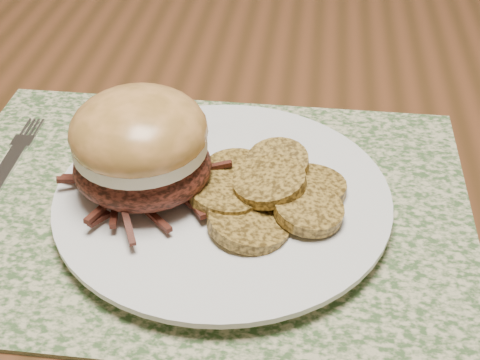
% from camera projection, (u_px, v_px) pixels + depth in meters
% --- Properties ---
extents(dining_table, '(1.50, 0.90, 0.75)m').
position_uv_depth(dining_table, '(474.00, 138.00, 0.79)').
color(dining_table, '#5B311A').
rests_on(dining_table, ground).
extents(placemat, '(0.45, 0.33, 0.00)m').
position_uv_depth(placemat, '(201.00, 205.00, 0.56)').
color(placemat, '#3B572D').
rests_on(placemat, dining_table).
extents(dinner_plate, '(0.26, 0.26, 0.02)m').
position_uv_depth(dinner_plate, '(223.00, 200.00, 0.55)').
color(dinner_plate, white).
rests_on(dinner_plate, placemat).
extents(pork_sandwich, '(0.13, 0.12, 0.09)m').
position_uv_depth(pork_sandwich, '(140.00, 146.00, 0.53)').
color(pork_sandwich, black).
rests_on(pork_sandwich, dinner_plate).
extents(roasted_potatoes, '(0.14, 0.15, 0.03)m').
position_uv_depth(roasted_potatoes, '(268.00, 191.00, 0.54)').
color(roasted_potatoes, olive).
rests_on(roasted_potatoes, dinner_plate).
extents(fork, '(0.02, 0.16, 0.00)m').
position_uv_depth(fork, '(7.00, 168.00, 0.60)').
color(fork, '#BBBBC2').
rests_on(fork, placemat).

